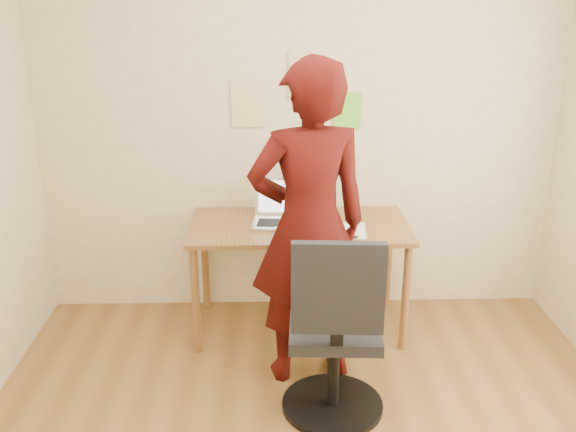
{
  "coord_description": "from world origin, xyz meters",
  "views": [
    {
      "loc": [
        -0.19,
        -2.48,
        2.17
      ],
      "look_at": [
        -0.09,
        0.95,
        0.95
      ],
      "focal_mm": 40.0,
      "sensor_mm": 36.0,
      "label": 1
    }
  ],
  "objects_px": {
    "desk": "(299,237)",
    "office_chair": "(335,341)",
    "laptop": "(282,214)",
    "phone": "(348,235)",
    "person": "(309,226)"
  },
  "relations": [
    {
      "from": "desk",
      "to": "laptop",
      "type": "xyz_separation_m",
      "value": [
        -0.11,
        0.04,
        0.14
      ]
    },
    {
      "from": "desk",
      "to": "office_chair",
      "type": "bearing_deg",
      "value": -81.66
    },
    {
      "from": "laptop",
      "to": "phone",
      "type": "bearing_deg",
      "value": -26.18
    },
    {
      "from": "laptop",
      "to": "office_chair",
      "type": "height_order",
      "value": "office_chair"
    },
    {
      "from": "desk",
      "to": "person",
      "type": "relative_size",
      "value": 0.75
    },
    {
      "from": "laptop",
      "to": "person",
      "type": "distance_m",
      "value": 0.62
    },
    {
      "from": "person",
      "to": "desk",
      "type": "bearing_deg",
      "value": -98.45
    },
    {
      "from": "desk",
      "to": "person",
      "type": "bearing_deg",
      "value": -87.28
    },
    {
      "from": "desk",
      "to": "person",
      "type": "distance_m",
      "value": 0.61
    },
    {
      "from": "phone",
      "to": "office_chair",
      "type": "bearing_deg",
      "value": -130.9
    },
    {
      "from": "phone",
      "to": "person",
      "type": "height_order",
      "value": "person"
    },
    {
      "from": "office_chair",
      "to": "person",
      "type": "relative_size",
      "value": 0.57
    },
    {
      "from": "desk",
      "to": "office_chair",
      "type": "xyz_separation_m",
      "value": [
        0.14,
        -0.97,
        -0.2
      ]
    },
    {
      "from": "person",
      "to": "laptop",
      "type": "bearing_deg",
      "value": -88.04
    },
    {
      "from": "laptop",
      "to": "phone",
      "type": "relative_size",
      "value": 2.98
    }
  ]
}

